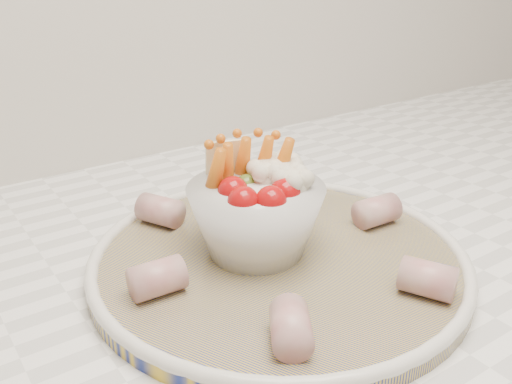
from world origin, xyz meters
TOP-DOWN VIEW (x-y plane):
  - serving_platter at (-0.16, 1.39)m, footprint 0.47×0.47m
  - veggie_bowl at (-0.17, 1.41)m, footprint 0.13×0.13m
  - cured_meat_rolls at (-0.16, 1.39)m, footprint 0.29×0.30m

SIDE VIEW (x-z plane):
  - serving_platter at x=-0.16m, z-range 0.92..0.94m
  - cured_meat_rolls at x=-0.16m, z-range 0.93..0.97m
  - veggie_bowl at x=-0.17m, z-range 0.92..1.03m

